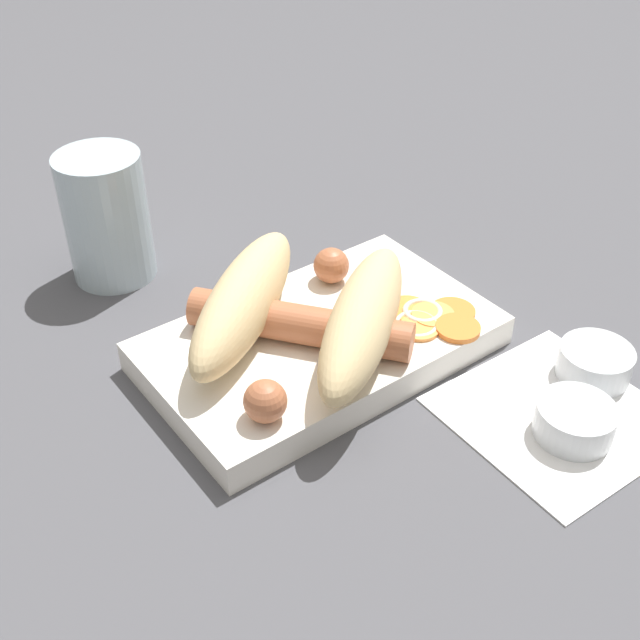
{
  "coord_description": "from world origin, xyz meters",
  "views": [
    {
      "loc": [
        -0.29,
        -0.39,
        0.4
      ],
      "look_at": [
        0.0,
        0.0,
        0.04
      ],
      "focal_mm": 45.0,
      "sensor_mm": 36.0,
      "label": 1
    }
  ],
  "objects": [
    {
      "name": "ground_plane",
      "position": [
        0.0,
        0.0,
        0.0
      ],
      "size": [
        3.0,
        3.0,
        0.0
      ],
      "primitive_type": "plane",
      "color": "#4C4C51"
    },
    {
      "name": "food_tray",
      "position": [
        0.0,
        0.0,
        0.01
      ],
      "size": [
        0.26,
        0.16,
        0.03
      ],
      "color": "silver",
      "rests_on": "ground_plane"
    },
    {
      "name": "bread_roll",
      "position": [
        -0.02,
        -0.0,
        0.05
      ],
      "size": [
        0.23,
        0.22,
        0.05
      ],
      "color": "#DBBC84",
      "rests_on": "food_tray"
    },
    {
      "name": "sausage",
      "position": [
        -0.02,
        -0.0,
        0.04
      ],
      "size": [
        0.16,
        0.15,
        0.03
      ],
      "color": "#B26642",
      "rests_on": "food_tray"
    },
    {
      "name": "pickled_veggies",
      "position": [
        0.08,
        -0.04,
        0.03
      ],
      "size": [
        0.08,
        0.08,
        0.0
      ],
      "color": "#F99E4C",
      "rests_on": "food_tray"
    },
    {
      "name": "napkin",
      "position": [
        0.09,
        -0.16,
        0.0
      ],
      "size": [
        0.15,
        0.15,
        0.0
      ],
      "color": "white",
      "rests_on": "ground_plane"
    },
    {
      "name": "condiment_cup_near",
      "position": [
        0.09,
        -0.18,
        0.01
      ],
      "size": [
        0.06,
        0.06,
        0.03
      ],
      "color": "silver",
      "rests_on": "ground_plane"
    },
    {
      "name": "condiment_cup_far",
      "position": [
        0.15,
        -0.14,
        0.01
      ],
      "size": [
        0.06,
        0.06,
        0.03
      ],
      "color": "silver",
      "rests_on": "ground_plane"
    },
    {
      "name": "drink_glass",
      "position": [
        -0.08,
        0.2,
        0.06
      ],
      "size": [
        0.07,
        0.07,
        0.11
      ],
      "color": "silver",
      "rests_on": "ground_plane"
    }
  ]
}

